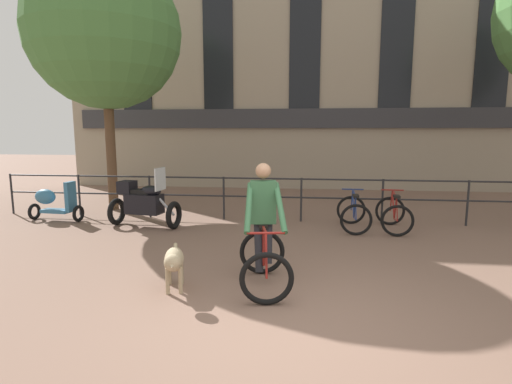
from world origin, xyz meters
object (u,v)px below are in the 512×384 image
at_px(parked_motorcycle, 144,202).
at_px(parked_scooter, 54,202).
at_px(cyclist_with_bike, 264,231).
at_px(parked_bicycle_near_lamp, 353,213).
at_px(dog, 174,261).
at_px(parked_bicycle_mid_left, 394,214).

relative_size(parked_motorcycle, parked_scooter, 1.26).
height_order(cyclist_with_bike, parked_bicycle_near_lamp, cyclist_with_bike).
relative_size(cyclist_with_bike, parked_bicycle_near_lamp, 1.52).
bearing_deg(parked_scooter, dog, -127.54).
height_order(cyclist_with_bike, parked_bicycle_mid_left, cyclist_with_bike).
distance_m(cyclist_with_bike, dog, 1.28).
height_order(parked_motorcycle, parked_bicycle_mid_left, parked_motorcycle).
height_order(parked_motorcycle, parked_scooter, parked_motorcycle).
distance_m(cyclist_with_bike, parked_bicycle_mid_left, 4.23).
bearing_deg(dog, parked_motorcycle, 102.78).
bearing_deg(parked_scooter, parked_bicycle_near_lamp, -85.79).
xyz_separation_m(dog, parked_motorcycle, (-1.86, 3.46, 0.14)).
distance_m(dog, parked_bicycle_mid_left, 5.26).
bearing_deg(dog, parked_scooter, 122.80).
height_order(parked_bicycle_near_lamp, parked_scooter, parked_scooter).
xyz_separation_m(cyclist_with_bike, parked_motorcycle, (-3.02, 3.07, -0.20)).
bearing_deg(parked_scooter, cyclist_with_bike, -117.93).
bearing_deg(parked_motorcycle, parked_scooter, 90.90).
bearing_deg(dog, cyclist_with_bike, 3.14).
relative_size(dog, parked_bicycle_mid_left, 0.83).
bearing_deg(parked_scooter, parked_motorcycle, -93.72).
relative_size(parked_motorcycle, parked_bicycle_mid_left, 1.43).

